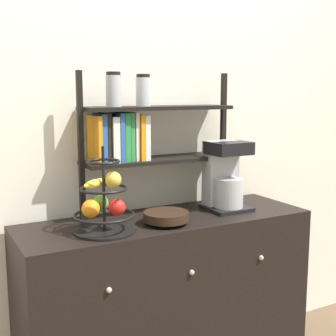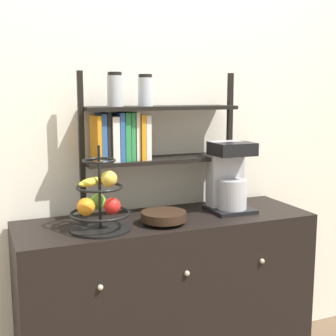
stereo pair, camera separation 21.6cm
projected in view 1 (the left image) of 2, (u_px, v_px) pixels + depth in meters
wall_back at (142, 122)px, 2.37m from camera, size 7.00×0.05×2.60m
sideboard at (167, 304)px, 2.27m from camera, size 1.40×0.47×0.86m
coffee_maker at (225, 176)px, 2.35m from camera, size 0.21×0.21×0.35m
fruit_stand at (104, 204)px, 1.97m from camera, size 0.26×0.26×0.37m
wooden_bowl at (166, 217)px, 2.10m from camera, size 0.21×0.21×0.06m
shelf_hutch at (137, 131)px, 2.22m from camera, size 0.80×0.20×0.68m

